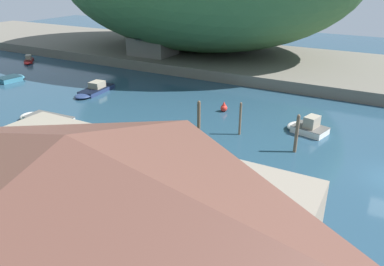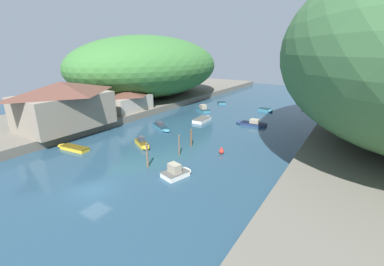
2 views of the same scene
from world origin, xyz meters
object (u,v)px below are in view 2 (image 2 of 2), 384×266
Objects in this scene: boat_far_upstream at (177,172)px; person_by_boathouse at (57,128)px; boat_mid_channel at (71,148)px; waterfront_building at (64,104)px; boathouse_shed at (128,100)px; right_bank_cottage at (351,116)px; boat_small_dinghy at (161,127)px; channel_buoy_near at (221,151)px; boat_near_quay at (266,110)px; boat_moored_right at (251,123)px; boat_open_rowboat at (204,119)px; boat_navy_launch at (221,103)px; boat_cabin_cruiser at (202,109)px; boat_yellow_tender at (309,109)px; person_on_quay at (87,120)px; boat_far_right_bank at (143,144)px.

person_by_boathouse is at bearing -162.46° from boat_far_upstream.
waterfront_building is at bearing 53.35° from boat_mid_channel.
right_bank_cottage is at bearing 14.58° from boathouse_shed.
boathouse_shed is 30.44m from boat_far_upstream.
boat_small_dinghy is (11.49, 11.34, -4.98)m from waterfront_building.
channel_buoy_near is (26.31, 6.60, -4.89)m from waterfront_building.
boat_near_quay is (23.37, 35.68, -4.99)m from waterfront_building.
boathouse_shed reaches higher than boat_moored_right.
boat_far_upstream is at bearing -4.85° from waterfront_building.
boat_open_rowboat is at bearing 128.91° from channel_buoy_near.
boat_far_upstream is at bearing -69.86° from boat_open_rowboat.
person_by_boathouse is (-7.60, -41.47, 2.14)m from boat_navy_launch.
boathouse_shed is 1.68× the size of boat_moored_right.
waterfront_building is 2.20× the size of right_bank_cottage.
waterfront_building is 2.72× the size of boat_cabin_cruiser.
boat_yellow_tender is 21.19m from boat_moored_right.
boat_open_rowboat is 17.72m from channel_buoy_near.
person_on_quay is (-7.36, -36.17, 2.14)m from boat_navy_launch.
boat_far_right_bank is at bearing -37.61° from boathouse_shed.
boat_far_right_bank is 2.61× the size of person_by_boathouse.
boat_yellow_tender is at bearing -21.75° from boat_cabin_cruiser.
person_on_quay is (2.85, 2.07, -2.95)m from waterfront_building.
boat_far_upstream reaches higher than boat_mid_channel.
person_on_quay reaches higher than boat_near_quay.
channel_buoy_near is (1.28, 8.72, -0.07)m from boat_far_upstream.
boat_mid_channel is (-33.49, -29.07, -3.31)m from right_bank_cottage.
right_bank_cottage is 1.16× the size of boat_open_rowboat.
boathouse_shed is at bearing -149.66° from boat_navy_launch.
boat_mid_channel is at bearing -29.25° from waterfront_building.
person_on_quay reaches higher than boat_far_right_bank.
boat_cabin_cruiser is at bearing 5.81° from person_on_quay.
boathouse_shed is at bearing 4.58° from person_by_boathouse.
boat_mid_channel is 0.95× the size of boat_moored_right.
right_bank_cottage is 1.73× the size of boat_far_upstream.
boat_yellow_tender is (31.87, 28.15, -3.20)m from boathouse_shed.
boathouse_shed is at bearing -165.42° from right_bank_cottage.
right_bank_cottage is 1.92× the size of boat_near_quay.
boat_yellow_tender is at bearing 50.12° from boat_open_rowboat.
boat_yellow_tender is at bearing -35.13° from boat_mid_channel.
boat_far_upstream reaches higher than boat_navy_launch.
right_bank_cottage is (40.58, 25.10, -1.73)m from waterfront_building.
boathouse_shed is at bearing -77.80° from boat_small_dinghy.
person_on_quay is (-12.33, -18.31, 2.02)m from boat_open_rowboat.
waterfront_building is at bearing -88.77° from boathouse_shed.
boathouse_shed is 31.96m from boat_near_quay.
boat_yellow_tender is (-9.01, 17.51, -3.25)m from right_bank_cottage.
boat_moored_right is at bearing 42.69° from waterfront_building.
boat_near_quay is (8.34, 33.04, -0.13)m from boat_far_right_bank.
boat_mid_channel is 5.00m from person_by_boathouse.
boathouse_shed reaches higher than boat_cabin_cruiser.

